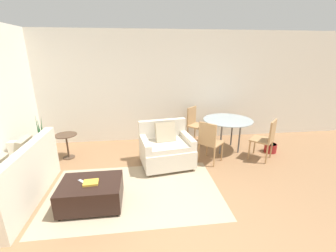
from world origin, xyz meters
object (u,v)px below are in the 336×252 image
at_px(dining_chair_near_right, 266,137).
at_px(dining_chair_far_left, 195,122).
at_px(book_stack, 91,183).
at_px(armchair, 166,149).
at_px(ottoman, 91,193).
at_px(potted_plant_small, 271,146).
at_px(dining_chair_near_left, 209,140).
at_px(couch, 13,184).
at_px(side_table, 67,141).
at_px(dining_table, 228,123).
at_px(tv_remote_primary, 82,181).
at_px(potted_plant, 44,150).

distance_m(dining_chair_near_right, dining_chair_far_left, 1.76).
bearing_deg(dining_chair_near_right, book_stack, -161.17).
bearing_deg(armchair, dining_chair_far_left, 53.91).
bearing_deg(ottoman, dining_chair_far_left, 47.76).
xyz_separation_m(armchair, potted_plant_small, (2.49, 0.31, -0.21)).
distance_m(book_stack, dining_chair_near_left, 2.43).
xyz_separation_m(couch, ottoman, (1.20, -0.24, -0.10)).
relative_size(book_stack, side_table, 0.41).
distance_m(book_stack, side_table, 1.96).
height_order(dining_chair_near_left, dining_chair_near_right, same).
distance_m(couch, side_table, 1.54).
bearing_deg(dining_chair_near_right, dining_table, 135.00).
distance_m(dining_table, dining_chair_far_left, 0.89).
bearing_deg(couch, side_table, 76.31).
distance_m(couch, dining_chair_far_left, 3.98).
height_order(side_table, potted_plant_small, potted_plant_small).
xyz_separation_m(side_table, potted_plant_small, (4.59, -0.27, -0.24)).
relative_size(ottoman, dining_chair_near_left, 0.99).
height_order(dining_table, dining_chair_near_right, dining_chair_near_right).
xyz_separation_m(dining_chair_near_left, potted_plant_small, (1.60, 0.34, -0.38)).
height_order(tv_remote_primary, potted_plant, potted_plant).
relative_size(armchair, tv_remote_primary, 7.73).
height_order(armchair, dining_table, armchair).
bearing_deg(potted_plant, dining_chair_near_right, -7.55).
distance_m(potted_plant, side_table, 0.54).
bearing_deg(dining_chair_far_left, potted_plant, -169.94).
relative_size(ottoman, book_stack, 4.00).
bearing_deg(ottoman, side_table, 115.60).
bearing_deg(ottoman, dining_table, 32.19).
height_order(tv_remote_primary, side_table, side_table).
bearing_deg(dining_table, dining_chair_near_left, -135.00).
bearing_deg(dining_chair_near_right, tv_remote_primary, -162.83).
relative_size(dining_chair_near_right, dining_chair_far_left, 1.00).
height_order(armchair, potted_plant, potted_plant).
bearing_deg(potted_plant_small, dining_chair_near_right, -135.81).
bearing_deg(dining_table, potted_plant_small, -15.96).
relative_size(ottoman, dining_chair_far_left, 0.99).
height_order(ottoman, dining_table, dining_table).
distance_m(couch, potted_plant, 1.52).
relative_size(armchair, dining_chair_near_left, 1.23).
height_order(dining_table, potted_plant_small, dining_table).
bearing_deg(dining_table, book_stack, -147.23).
relative_size(tv_remote_primary, dining_table, 0.13).
bearing_deg(couch, dining_chair_near_right, 10.87).
bearing_deg(dining_chair_near_left, potted_plant, 169.81).
height_order(potted_plant, dining_table, potted_plant).
bearing_deg(ottoman, dining_chair_near_left, 27.58).
distance_m(armchair, dining_table, 1.65).
relative_size(tv_remote_primary, dining_chair_near_left, 0.16).
xyz_separation_m(armchair, dining_chair_near_right, (2.13, -0.03, 0.16)).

